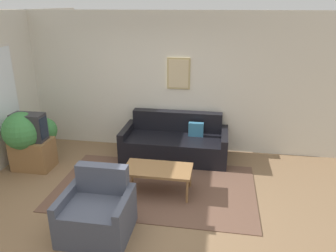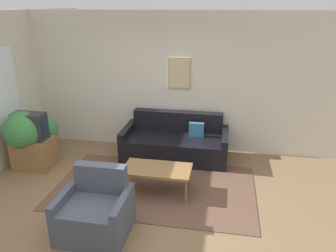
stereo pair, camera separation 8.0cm
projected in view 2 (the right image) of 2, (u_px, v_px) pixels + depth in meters
The scene contains 11 objects.
ground_plane at pixel (122, 215), 4.62m from camera, with size 16.00×16.00×0.00m, color #846647.
area_rug at pixel (155, 187), 5.33m from camera, with size 3.19×1.91×0.01m.
wall_back at pixel (158, 82), 6.43m from camera, with size 8.00×0.09×2.70m.
couch at pixel (175, 143), 6.30m from camera, with size 1.99×0.90×0.83m.
coffee_table at pixel (157, 170), 5.06m from camera, with size 1.05×0.55×0.42m.
tv_stand at pixel (34, 153), 5.91m from camera, with size 0.68×0.47×0.55m.
tv at pixel (30, 126), 5.73m from camera, with size 0.56×0.28×0.49m.
armchair at pixel (96, 213), 4.20m from camera, with size 0.87×0.76×0.84m.
potted_plant_tall at pixel (23, 132), 5.71m from camera, with size 0.66×0.66×1.07m.
potted_plant_by_window at pixel (46, 131), 6.23m from camera, with size 0.47×0.47×0.79m.
potted_plant_small at pixel (30, 137), 6.13m from camera, with size 0.44×0.44×0.74m.
Camera 2 is at (1.34, -3.70, 2.81)m, focal length 35.00 mm.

